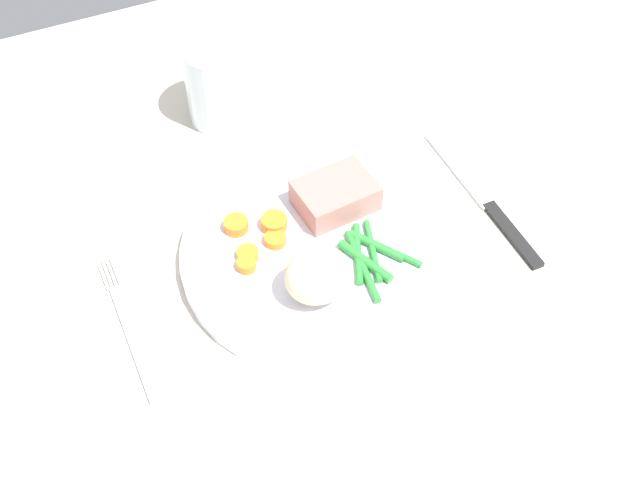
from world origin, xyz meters
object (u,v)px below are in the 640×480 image
at_px(dinner_plate, 320,252).
at_px(fork, 129,327).
at_px(meat_portion, 336,195).
at_px(water_glass, 222,87).
at_px(knife, 484,199).

xyz_separation_m(dinner_plate, fork, (-0.19, -0.00, -0.01)).
height_order(meat_portion, fork, meat_portion).
height_order(dinner_plate, water_glass, water_glass).
bearing_deg(dinner_plate, fork, -179.23).
xyz_separation_m(fork, water_glass, (0.18, 0.23, 0.04)).
xyz_separation_m(meat_portion, knife, (0.15, -0.04, -0.03)).
distance_m(meat_portion, fork, 0.23).
distance_m(dinner_plate, fork, 0.19).
xyz_separation_m(knife, water_glass, (-0.20, 0.24, 0.04)).
height_order(fork, water_glass, water_glass).
distance_m(knife, water_glass, 0.31).
distance_m(fork, knife, 0.37).
bearing_deg(knife, water_glass, 131.51).
bearing_deg(knife, dinner_plate, -179.08).
bearing_deg(knife, fork, -178.24).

